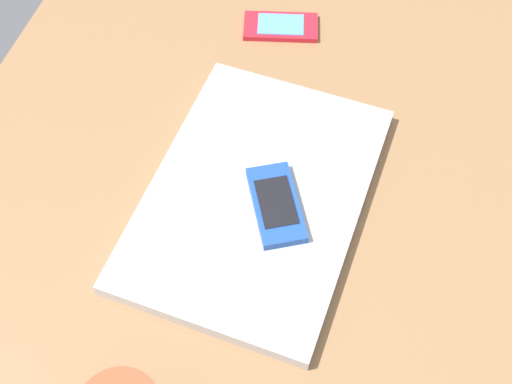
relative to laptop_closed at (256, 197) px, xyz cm
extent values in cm
cube|color=olive|center=(-8.99, 0.88, -2.48)|extent=(120.00, 80.00, 3.00)
cube|color=#B7BABC|center=(0.00, 0.00, 0.00)|extent=(37.78, 27.73, 1.95)
cube|color=#1E479E|center=(-1.42, -2.85, 1.57)|extent=(12.05, 9.60, 1.20)
cube|color=black|center=(-1.42, -2.85, 2.24)|extent=(7.85, 6.69, 0.14)
cube|color=red|center=(29.71, 4.70, -0.58)|extent=(7.80, 11.72, 0.80)
cube|color=#5993E0|center=(29.71, 4.70, -0.11)|extent=(5.69, 7.47, 0.14)
camera|label=1|loc=(-42.57, -12.11, 69.08)|focal=47.53mm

